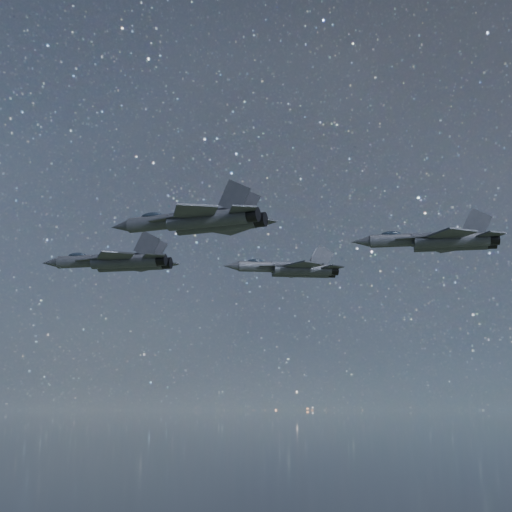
% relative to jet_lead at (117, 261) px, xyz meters
% --- Properties ---
extents(jet_lead, '(17.28, 12.12, 4.36)m').
position_rel_jet_lead_xyz_m(jet_lead, '(0.00, 0.00, 0.00)').
color(jet_lead, '#2D3039').
extents(jet_left, '(15.58, 10.20, 4.02)m').
position_rel_jet_lead_xyz_m(jet_left, '(17.96, 14.60, 0.75)').
color(jet_left, '#2D3039').
extents(jet_right, '(18.69, 13.21, 4.74)m').
position_rel_jet_lead_xyz_m(jet_right, '(13.85, -7.83, 1.98)').
color(jet_right, '#2D3039').
extents(jet_slot, '(18.12, 12.60, 4.56)m').
position_rel_jet_lead_xyz_m(jet_slot, '(37.20, 10.39, 2.24)').
color(jet_slot, '#2D3039').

